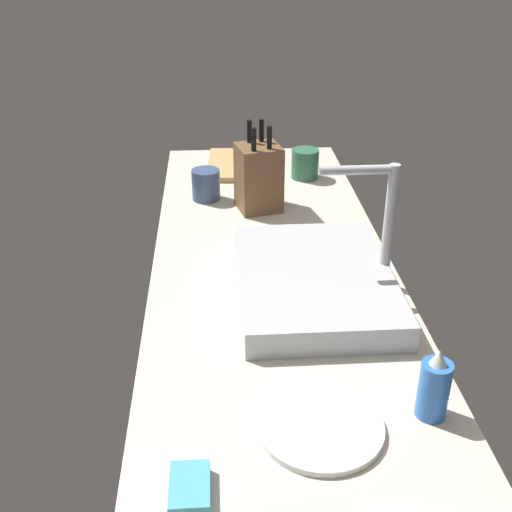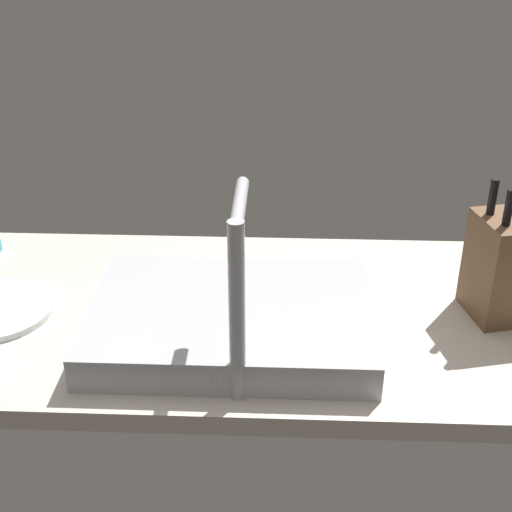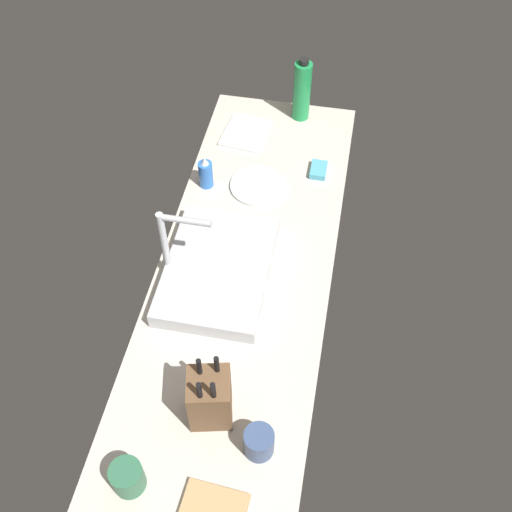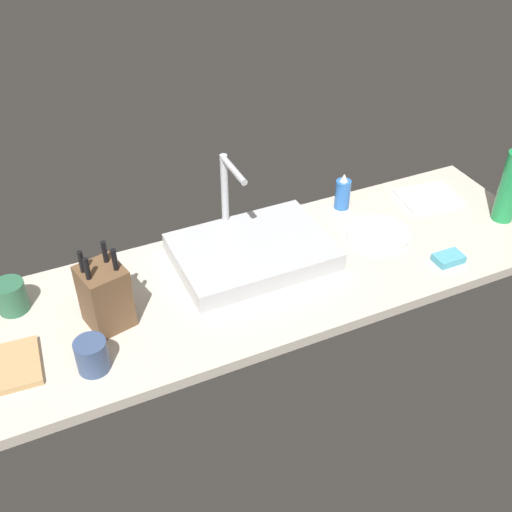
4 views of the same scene
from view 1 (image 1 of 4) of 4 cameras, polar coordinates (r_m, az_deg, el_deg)
The scene contains 10 objects.
countertop_slab at distance 147.57cm, azimuth 1.89°, elevation -3.42°, with size 195.61×58.52×3.50cm, color beige.
sink_basin at distance 143.74cm, azimuth 5.23°, elevation -2.27°, with size 47.67×33.58×5.93cm, color #B7BABF.
faucet at distance 141.60cm, azimuth 11.02°, elevation 3.53°, with size 5.50×17.09×29.33cm.
knife_block at distance 182.69cm, azimuth 0.23°, elevation 7.04°, with size 13.61×13.90×25.14cm.
cutting_board at distance 217.77cm, azimuth -2.04°, elevation 8.13°, with size 28.94×16.81×1.80cm, color tan.
soap_bottle at distance 112.97cm, azimuth 15.56°, elevation -11.20°, with size 5.31×5.31×13.41cm.
dinner_plate at distance 110.11cm, azimuth 5.78°, elevation -14.90°, with size 21.02×21.02×1.20cm, color silver.
coffee_mug at distance 191.45cm, azimuth -4.48°, elevation 6.35°, with size 8.34×8.34×9.15cm, color #384C75.
ceramic_cup at distance 207.96cm, azimuth 4.38°, elevation 8.19°, with size 8.74×8.74×9.35cm, color #2D6647.
dish_sponge at distance 100.23cm, azimuth -5.91°, elevation -19.92°, with size 9.00×6.00×2.40cm, color #4CA3BC.
Camera 1 is at (124.96, -13.36, 79.10)cm, focal length 44.95 mm.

